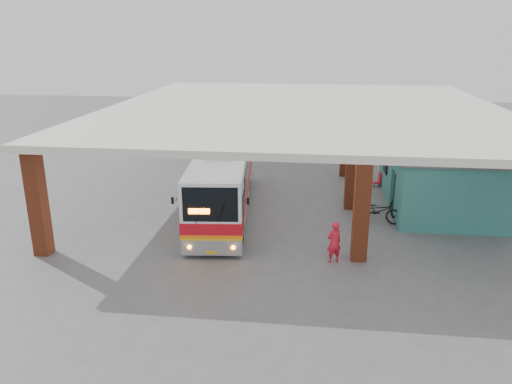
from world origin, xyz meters
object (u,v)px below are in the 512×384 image
object	(u,v)px
coach_bus	(223,179)
motorcycle	(378,210)
pedestrian	(334,242)
red_chair	(378,180)

from	to	relation	value
coach_bus	motorcycle	size ratio (longest dim) A/B	5.30
coach_bus	motorcycle	distance (m)	7.54
motorcycle	pedestrian	xyz separation A→B (m)	(-2.17, -4.54, 0.25)
pedestrian	red_chair	size ratio (longest dim) A/B	1.98
pedestrian	red_chair	bearing A→B (deg)	-133.25
pedestrian	motorcycle	bearing A→B (deg)	-143.60
pedestrian	red_chair	xyz separation A→B (m)	(2.81, 10.31, -0.44)
coach_bus	red_chair	xyz separation A→B (m)	(8.07, 5.09, -1.27)
red_chair	motorcycle	bearing A→B (deg)	-105.97
motorcycle	pedestrian	distance (m)	5.04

